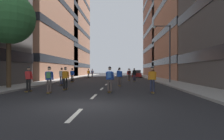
{
  "coord_description": "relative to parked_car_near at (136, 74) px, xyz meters",
  "views": [
    {
      "loc": [
        1.57,
        -9.06,
        1.53
      ],
      "look_at": [
        0.0,
        27.27,
        1.54
      ],
      "focal_mm": 33.54,
      "sensor_mm": 36.0,
      "label": 1
    }
  ],
  "objects": [
    {
      "name": "skater_2",
      "position": [
        -4.01,
        -29.95,
        0.32
      ],
      "size": [
        0.55,
        0.91,
        1.78
      ],
      "color": "brown",
      "rests_on": "ground_plane"
    },
    {
      "name": "skater_3",
      "position": [
        -7.55,
        -28.18,
        0.29
      ],
      "size": [
        0.53,
        0.9,
        1.78
      ],
      "color": "brown",
      "rests_on": "ground_plane"
    },
    {
      "name": "skater_4",
      "position": [
        -9.29,
        -0.43,
        0.32
      ],
      "size": [
        0.55,
        0.92,
        1.78
      ],
      "color": "brown",
      "rests_on": "ground_plane"
    },
    {
      "name": "skater_11",
      "position": [
        -3.76,
        -1.71,
        0.29
      ],
      "size": [
        0.53,
        0.9,
        1.78
      ],
      "color": "brown",
      "rests_on": "ground_plane"
    },
    {
      "name": "skater_6",
      "position": [
        -9.39,
        -4.94,
        0.29
      ],
      "size": [
        0.57,
        0.92,
        1.78
      ],
      "color": "brown",
      "rests_on": "ground_plane"
    },
    {
      "name": "sidewalk_right",
      "position": [
        2.59,
        -6.39,
        -0.63
      ],
      "size": [
        2.78,
        70.23,
        0.14
      ],
      "primitive_type": "cube",
      "color": "gray",
      "rests_on": "ground_plane"
    },
    {
      "name": "skater_0",
      "position": [
        -2.1,
        -14.0,
        0.32
      ],
      "size": [
        0.56,
        0.92,
        1.78
      ],
      "color": "brown",
      "rests_on": "ground_plane"
    },
    {
      "name": "skater_5",
      "position": [
        -1.43,
        -15.63,
        0.29
      ],
      "size": [
        0.55,
        0.92,
        1.78
      ],
      "color": "brown",
      "rests_on": "ground_plane"
    },
    {
      "name": "skater_13",
      "position": [
        -9.36,
        -18.22,
        0.29
      ],
      "size": [
        0.55,
        0.91,
        1.78
      ],
      "color": "brown",
      "rests_on": "ground_plane"
    },
    {
      "name": "building_right_far",
      "position": [
        12.97,
        13.1,
        13.09
      ],
      "size": [
        18.1,
        22.54,
        27.4
      ],
      "color": "brown",
      "rests_on": "ground_plane"
    },
    {
      "name": "skater_1",
      "position": [
        -7.99,
        -30.57,
        0.32
      ],
      "size": [
        0.56,
        0.92,
        1.78
      ],
      "color": "brown",
      "rests_on": "ground_plane"
    },
    {
      "name": "skater_12",
      "position": [
        -9.74,
        -29.76,
        0.29
      ],
      "size": [
        0.54,
        0.91,
        1.78
      ],
      "color": "brown",
      "rests_on": "ground_plane"
    },
    {
      "name": "street_tree_near",
      "position": [
        -12.2,
        -27.88,
        4.98
      ],
      "size": [
        4.16,
        4.16,
        7.64
      ],
      "color": "#4C3823",
      "rests_on": "sidewalk_left"
    },
    {
      "name": "lane_markings",
      "position": [
        -4.81,
        -9.62,
        -0.7
      ],
      "size": [
        0.16,
        57.2,
        0.01
      ],
      "color": "silver",
      "rests_on": "ground_plane"
    },
    {
      "name": "skater_9",
      "position": [
        -1.14,
        -30.09,
        0.29
      ],
      "size": [
        0.54,
        0.91,
        1.78
      ],
      "color": "brown",
      "rests_on": "ground_plane"
    },
    {
      "name": "parked_car_near",
      "position": [
        0.0,
        0.0,
        0.0
      ],
      "size": [
        1.82,
        4.4,
        1.52
      ],
      "color": "maroon",
      "rests_on": "ground_plane"
    },
    {
      "name": "ground_plane",
      "position": [
        -4.81,
        -9.58,
        -0.7
      ],
      "size": [
        153.23,
        153.23,
        0.0
      ],
      "primitive_type": "plane",
      "color": "black"
    },
    {
      "name": "building_left_far",
      "position": [
        -22.58,
        13.1,
        13.33
      ],
      "size": [
        18.1,
        23.58,
        27.88
      ],
      "color": "#9E6B51",
      "rests_on": "ground_plane"
    },
    {
      "name": "skater_8",
      "position": [
        -9.17,
        -23.53,
        0.29
      ],
      "size": [
        0.53,
        0.9,
        1.78
      ],
      "color": "brown",
      "rests_on": "ground_plane"
    },
    {
      "name": "building_left_mid",
      "position": [
        -22.58,
        -6.15,
        9.88
      ],
      "size": [
        18.1,
        23.94,
        20.98
      ],
      "color": "#9E6B51",
      "rests_on": "ground_plane"
    },
    {
      "name": "sidewalk_left",
      "position": [
        -12.2,
        -6.39,
        -0.63
      ],
      "size": [
        2.78,
        70.23,
        0.14
      ],
      "primitive_type": "cube",
      "color": "gray",
      "rests_on": "ground_plane"
    },
    {
      "name": "skater_7",
      "position": [
        -1.61,
        -5.36,
        0.29
      ],
      "size": [
        0.55,
        0.91,
        1.78
      ],
      "color": "brown",
      "rests_on": "ground_plane"
    },
    {
      "name": "streetlamp_right",
      "position": [
        1.94,
        -20.2,
        3.44
      ],
      "size": [
        2.13,
        0.3,
        6.5
      ],
      "color": "#3F3F44",
      "rests_on": "sidewalk_right"
    },
    {
      "name": "skater_10",
      "position": [
        -3.39,
        -24.22,
        0.29
      ],
      "size": [
        0.56,
        0.92,
        1.78
      ],
      "color": "brown",
      "rests_on": "ground_plane"
    }
  ]
}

